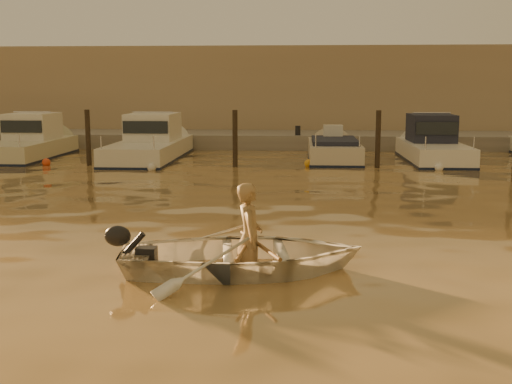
# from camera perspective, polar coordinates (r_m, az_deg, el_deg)

# --- Properties ---
(ground_plane) EXTENTS (160.00, 160.00, 0.00)m
(ground_plane) POSITION_cam_1_polar(r_m,az_deg,el_deg) (9.41, -9.05, -8.29)
(ground_plane) COLOR olive
(ground_plane) RESTS_ON ground
(dinghy) EXTENTS (4.08, 3.16, 0.78)m
(dinghy) POSITION_cam_1_polar(r_m,az_deg,el_deg) (9.96, -1.16, -5.57)
(dinghy) COLOR silver
(dinghy) RESTS_ON ground_plane
(person) EXTENTS (0.48, 0.66, 1.69)m
(person) POSITION_cam_1_polar(r_m,az_deg,el_deg) (9.90, -0.59, -4.02)
(person) COLOR #9B7A4D
(person) RESTS_ON dinghy
(outboard_motor) EXTENTS (0.95, 0.52, 0.70)m
(outboard_motor) POSITION_cam_1_polar(r_m,az_deg,el_deg) (10.00, -9.82, -5.58)
(outboard_motor) COLOR black
(outboard_motor) RESTS_ON dinghy
(oar_port) EXTENTS (0.77, 2.00, 0.13)m
(oar_port) POSITION_cam_1_polar(r_m,az_deg,el_deg) (9.94, 0.28, -4.70)
(oar_port) COLOR brown
(oar_port) RESTS_ON dinghy
(oar_starboard) EXTENTS (0.14, 2.10, 0.13)m
(oar_starboard) POSITION_cam_1_polar(r_m,az_deg,el_deg) (9.93, -0.87, -4.72)
(oar_starboard) COLOR brown
(oar_starboard) RESTS_ON dinghy
(moored_boat_1) EXTENTS (2.13, 6.38, 1.75)m
(moored_boat_1) POSITION_cam_1_polar(r_m,az_deg,el_deg) (27.06, -19.61, 4.19)
(moored_boat_1) COLOR beige
(moored_boat_1) RESTS_ON ground_plane
(moored_boat_2) EXTENTS (2.28, 7.64, 1.75)m
(moored_boat_2) POSITION_cam_1_polar(r_m,az_deg,el_deg) (25.51, -9.43, 4.32)
(moored_boat_2) COLOR silver
(moored_boat_2) RESTS_ON ground_plane
(moored_boat_3) EXTENTS (1.90, 5.55, 0.95)m
(moored_boat_3) POSITION_cam_1_polar(r_m,az_deg,el_deg) (24.91, 6.92, 3.34)
(moored_boat_3) COLOR beige
(moored_boat_3) RESTS_ON ground_plane
(moored_boat_4) EXTENTS (2.02, 6.31, 1.75)m
(moored_boat_4) POSITION_cam_1_polar(r_m,az_deg,el_deg) (25.35, 15.48, 4.08)
(moored_boat_4) COLOR white
(moored_boat_4) RESTS_ON ground_plane
(piling_1) EXTENTS (0.18, 0.18, 2.20)m
(piling_1) POSITION_cam_1_polar(r_m,az_deg,el_deg) (23.85, -14.69, 4.46)
(piling_1) COLOR #2D2319
(piling_1) RESTS_ON ground_plane
(piling_2) EXTENTS (0.18, 0.18, 2.20)m
(piling_2) POSITION_cam_1_polar(r_m,az_deg,el_deg) (22.73, -1.87, 4.53)
(piling_2) COLOR #2D2319
(piling_2) RESTS_ON ground_plane
(piling_3) EXTENTS (0.18, 0.18, 2.20)m
(piling_3) POSITION_cam_1_polar(r_m,az_deg,el_deg) (22.78, 10.78, 4.38)
(piling_3) COLOR #2D2319
(piling_3) RESTS_ON ground_plane
(fender_b) EXTENTS (0.30, 0.30, 0.30)m
(fender_b) POSITION_cam_1_polar(r_m,az_deg,el_deg) (24.39, -18.14, 2.51)
(fender_b) COLOR #E0441A
(fender_b) RESTS_ON ground_plane
(fender_c) EXTENTS (0.30, 0.30, 0.30)m
(fender_c) POSITION_cam_1_polar(r_m,az_deg,el_deg) (22.01, -9.26, 2.16)
(fender_c) COLOR silver
(fender_c) RESTS_ON ground_plane
(fender_d) EXTENTS (0.30, 0.30, 0.30)m
(fender_d) POSITION_cam_1_polar(r_m,az_deg,el_deg) (22.97, 4.69, 2.55)
(fender_d) COLOR orange
(fender_d) RESTS_ON ground_plane
(fender_e) EXTENTS (0.30, 0.30, 0.30)m
(fender_e) POSITION_cam_1_polar(r_m,az_deg,el_deg) (22.60, 15.96, 2.10)
(fender_e) COLOR white
(fender_e) RESTS_ON ground_plane
(quay) EXTENTS (52.00, 4.00, 1.00)m
(quay) POSITION_cam_1_polar(r_m,az_deg,el_deg) (30.42, -0.05, 4.36)
(quay) COLOR gray
(quay) RESTS_ON ground_plane
(waterfront_building) EXTENTS (46.00, 7.00, 4.80)m
(waterfront_building) POSITION_cam_1_polar(r_m,az_deg,el_deg) (35.80, 0.55, 8.74)
(waterfront_building) COLOR #9E8466
(waterfront_building) RESTS_ON quay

